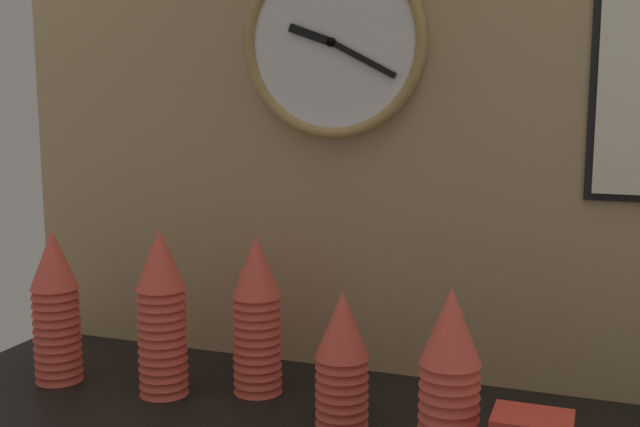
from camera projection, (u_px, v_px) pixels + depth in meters
wall_tiled_back at (442, 70)px, 1.31m from camera, size 1.60×0.03×1.05m
cup_stack_center at (342, 358)px, 1.19m from camera, size 0.08×0.08×0.20m
cup_stack_center_left at (257, 315)px, 1.31m from camera, size 0.08×0.08×0.26m
cup_stack_center_right at (450, 381)px, 1.04m from camera, size 0.08×0.08×0.25m
cup_stack_far_left at (56, 306)px, 1.36m from camera, size 0.08×0.08×0.26m
cup_stack_left at (162, 312)px, 1.30m from camera, size 0.08×0.08×0.28m
wall_clock at (333, 43)px, 1.34m from camera, size 0.32×0.03×0.32m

